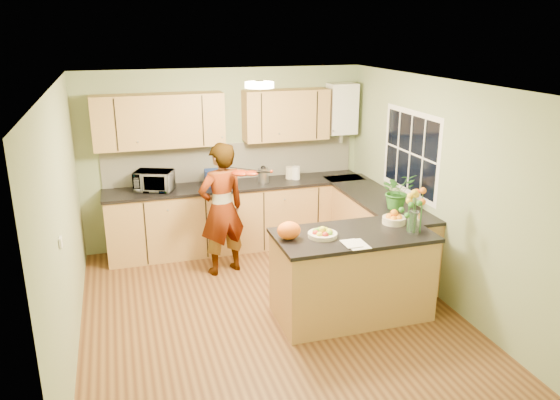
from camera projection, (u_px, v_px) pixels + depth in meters
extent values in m
plane|color=#522F17|center=(269.00, 312.00, 6.08)|extent=(4.50, 4.50, 0.00)
cube|color=silver|center=(267.00, 84.00, 5.32)|extent=(4.00, 4.50, 0.02)
cube|color=#92A273|center=(225.00, 158.00, 7.75)|extent=(4.00, 0.02, 2.50)
cube|color=#92A273|center=(359.00, 306.00, 3.65)|extent=(4.00, 0.02, 2.50)
cube|color=#92A273|center=(64.00, 225.00, 5.15)|extent=(0.02, 4.50, 2.50)
cube|color=#92A273|center=(436.00, 189.00, 6.26)|extent=(0.02, 4.50, 2.50)
cube|color=#AF7A46|center=(238.00, 217.00, 7.75)|extent=(3.60, 0.60, 0.90)
cube|color=black|center=(237.00, 185.00, 7.60)|extent=(3.64, 0.62, 0.04)
cube|color=#AF7A46|center=(375.00, 232.00, 7.19)|extent=(0.60, 2.20, 0.90)
cube|color=black|center=(376.00, 198.00, 7.04)|extent=(0.62, 2.24, 0.04)
cube|color=white|center=(232.00, 161.00, 7.78)|extent=(3.60, 0.02, 0.52)
cube|color=#AF7A46|center=(159.00, 121.00, 7.16)|extent=(1.70, 0.34, 0.70)
cube|color=#AF7A46|center=(286.00, 115.00, 7.65)|extent=(1.20, 0.34, 0.70)
cube|color=white|center=(342.00, 109.00, 7.88)|extent=(0.40, 0.30, 0.72)
cylinder|color=#B6B6BB|center=(341.00, 136.00, 8.00)|extent=(0.06, 0.06, 0.20)
cube|color=white|center=(411.00, 153.00, 6.71)|extent=(0.01, 1.30, 1.05)
cube|color=black|center=(410.00, 153.00, 6.71)|extent=(0.01, 1.18, 0.92)
cube|color=white|center=(61.00, 242.00, 4.59)|extent=(0.02, 0.09, 0.09)
cylinder|color=#FFEABF|center=(259.00, 85.00, 5.61)|extent=(0.30, 0.30, 0.06)
cylinder|color=white|center=(259.00, 82.00, 5.60)|extent=(0.10, 0.10, 0.02)
cube|color=#AF7A46|center=(352.00, 276.00, 5.89)|extent=(1.63, 0.81, 0.91)
cube|color=black|center=(353.00, 235.00, 5.75)|extent=(1.67, 0.85, 0.04)
cylinder|color=beige|center=(323.00, 235.00, 5.64)|extent=(0.30, 0.30, 0.05)
cylinder|color=beige|center=(394.00, 220.00, 6.02)|extent=(0.26, 0.26, 0.07)
cylinder|color=silver|center=(414.00, 222.00, 5.71)|extent=(0.12, 0.12, 0.24)
ellipsoid|color=orange|center=(289.00, 230.00, 5.56)|extent=(0.25, 0.22, 0.19)
cube|color=white|center=(357.00, 244.00, 5.44)|extent=(0.20, 0.27, 0.01)
imported|color=#DAAC85|center=(222.00, 209.00, 6.82)|extent=(0.71, 0.57, 1.70)
imported|color=white|center=(154.00, 181.00, 7.25)|extent=(0.57, 0.49, 0.27)
cube|color=navy|center=(215.00, 178.00, 7.48)|extent=(0.29, 0.23, 0.22)
cylinder|color=#B6B6BB|center=(263.00, 175.00, 7.64)|extent=(0.15, 0.15, 0.21)
sphere|color=black|center=(263.00, 166.00, 7.59)|extent=(0.08, 0.08, 0.08)
cylinder|color=beige|center=(290.00, 173.00, 7.84)|extent=(0.12, 0.12, 0.18)
cylinder|color=white|center=(296.00, 173.00, 7.81)|extent=(0.13, 0.13, 0.18)
imported|color=#2E7025|center=(397.00, 191.00, 6.51)|extent=(0.42, 0.37, 0.44)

